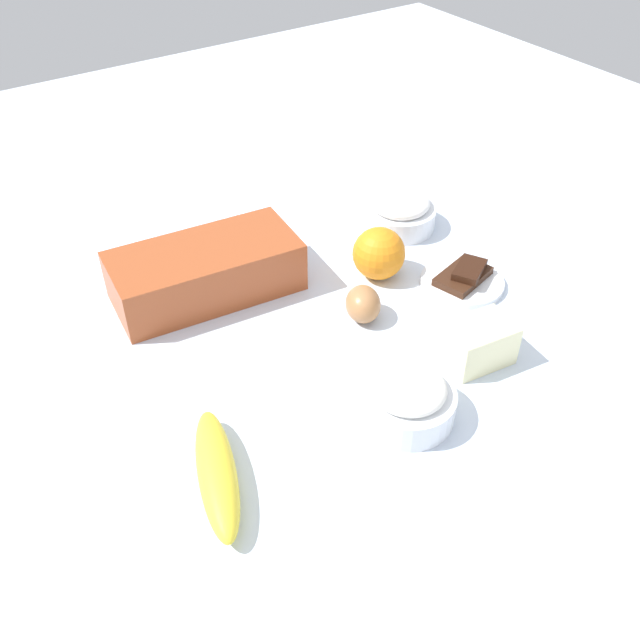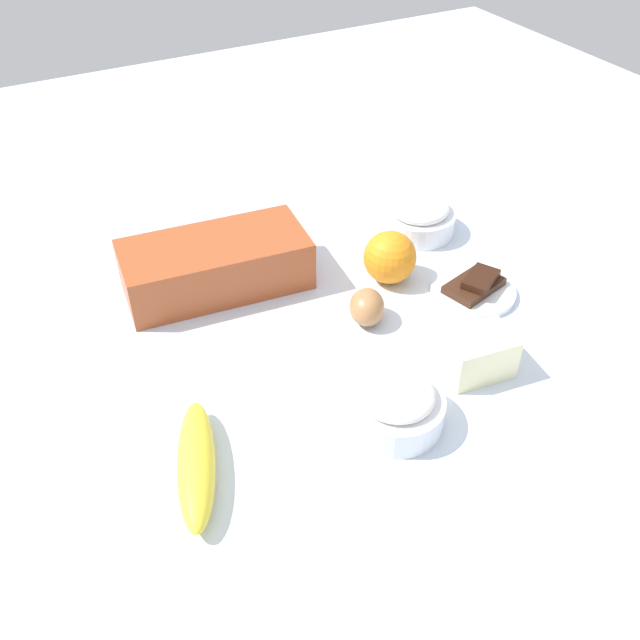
{
  "view_description": "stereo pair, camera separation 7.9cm",
  "coord_description": "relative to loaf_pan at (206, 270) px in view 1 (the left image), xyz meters",
  "views": [
    {
      "loc": [
        -0.42,
        -0.62,
        0.66
      ],
      "look_at": [
        0.0,
        0.0,
        0.04
      ],
      "focal_mm": 39.55,
      "sensor_mm": 36.0,
      "label": 1
    },
    {
      "loc": [
        -0.35,
        -0.66,
        0.66
      ],
      "look_at": [
        0.0,
        0.0,
        0.04
      ],
      "focal_mm": 39.55,
      "sensor_mm": 36.0,
      "label": 2
    }
  ],
  "objects": [
    {
      "name": "ground_plane",
      "position": [
        0.08,
        -0.19,
        -0.05
      ],
      "size": [
        2.4,
        2.4,
        0.02
      ],
      "primitive_type": "cube",
      "color": "silver"
    },
    {
      "name": "loaf_pan",
      "position": [
        0.0,
        0.0,
        0.0
      ],
      "size": [
        0.29,
        0.16,
        0.08
      ],
      "rotation": [
        0.0,
        0.0,
        -0.11
      ],
      "color": "#9E4723",
      "rests_on": "ground_plane"
    },
    {
      "name": "flour_bowl",
      "position": [
        0.09,
        -0.37,
        -0.01
      ],
      "size": [
        0.12,
        0.12,
        0.07
      ],
      "color": "white",
      "rests_on": "ground_plane"
    },
    {
      "name": "sugar_bowl",
      "position": [
        0.36,
        -0.02,
        -0.01
      ],
      "size": [
        0.13,
        0.13,
        0.07
      ],
      "color": "white",
      "rests_on": "ground_plane"
    },
    {
      "name": "banana",
      "position": [
        -0.16,
        -0.33,
        -0.02
      ],
      "size": [
        0.11,
        0.19,
        0.04
      ],
      "primitive_type": "ellipsoid",
      "rotation": [
        0.0,
        0.0,
        1.22
      ],
      "color": "yellow",
      "rests_on": "ground_plane"
    },
    {
      "name": "orange_fruit",
      "position": [
        0.24,
        -0.11,
        -0.0
      ],
      "size": [
        0.08,
        0.08,
        0.08
      ],
      "primitive_type": "sphere",
      "color": "orange",
      "rests_on": "ground_plane"
    },
    {
      "name": "butter_block",
      "position": [
        0.24,
        -0.34,
        -0.01
      ],
      "size": [
        0.1,
        0.07,
        0.06
      ],
      "primitive_type": "cube",
      "rotation": [
        0.0,
        0.0,
        -0.12
      ],
      "color": "#F4EDB2",
      "rests_on": "ground_plane"
    },
    {
      "name": "egg_near_butter",
      "position": [
        0.16,
        -0.18,
        -0.02
      ],
      "size": [
        0.08,
        0.08,
        0.05
      ],
      "primitive_type": "ellipsoid",
      "rotation": [
        0.0,
        1.57,
        4.23
      ],
      "color": "#A87144",
      "rests_on": "ground_plane"
    },
    {
      "name": "chocolate_plate",
      "position": [
        0.34,
        -0.21,
        -0.03
      ],
      "size": [
        0.13,
        0.13,
        0.03
      ],
      "color": "white",
      "rests_on": "ground_plane"
    }
  ]
}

